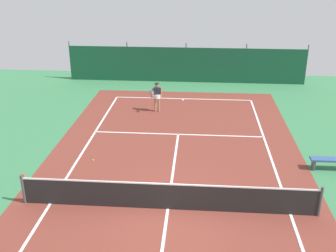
{
  "coord_description": "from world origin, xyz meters",
  "views": [
    {
      "loc": [
        0.92,
        -11.64,
        7.85
      ],
      "look_at": [
        -0.41,
        5.26,
        0.9
      ],
      "focal_mm": 43.25,
      "sensor_mm": 36.0,
      "label": 1
    }
  ],
  "objects_px": {
    "tennis_ball_near_player": "(93,160)",
    "parked_car": "(185,62)",
    "water_bottle": "(24,176)",
    "courtside_bench": "(330,161)",
    "tennis_net": "(168,196)",
    "tennis_player": "(157,95)"
  },
  "relations": [
    {
      "from": "parked_car",
      "to": "courtside_bench",
      "type": "xyz_separation_m",
      "value": [
        6.42,
        -14.63,
        -0.46
      ]
    },
    {
      "from": "tennis_ball_near_player",
      "to": "water_bottle",
      "type": "bearing_deg",
      "value": -143.34
    },
    {
      "from": "water_bottle",
      "to": "parked_car",
      "type": "bearing_deg",
      "value": 71.0
    },
    {
      "from": "tennis_ball_near_player",
      "to": "courtside_bench",
      "type": "xyz_separation_m",
      "value": [
        9.75,
        0.01,
        0.34
      ]
    },
    {
      "from": "tennis_player",
      "to": "tennis_ball_near_player",
      "type": "height_order",
      "value": "tennis_player"
    },
    {
      "from": "parked_car",
      "to": "courtside_bench",
      "type": "height_order",
      "value": "parked_car"
    },
    {
      "from": "courtside_bench",
      "to": "water_bottle",
      "type": "distance_m",
      "value": 12.17
    },
    {
      "from": "tennis_player",
      "to": "courtside_bench",
      "type": "height_order",
      "value": "tennis_player"
    },
    {
      "from": "tennis_player",
      "to": "parked_car",
      "type": "height_order",
      "value": "parked_car"
    },
    {
      "from": "tennis_player",
      "to": "parked_car",
      "type": "relative_size",
      "value": 0.38
    },
    {
      "from": "parked_car",
      "to": "water_bottle",
      "type": "height_order",
      "value": "parked_car"
    },
    {
      "from": "tennis_player",
      "to": "courtside_bench",
      "type": "xyz_separation_m",
      "value": [
        7.68,
        -6.22,
        -0.59
      ]
    },
    {
      "from": "tennis_ball_near_player",
      "to": "courtside_bench",
      "type": "distance_m",
      "value": 9.76
    },
    {
      "from": "tennis_net",
      "to": "water_bottle",
      "type": "xyz_separation_m",
      "value": [
        -5.74,
        1.62,
        -0.39
      ]
    },
    {
      "from": "water_bottle",
      "to": "courtside_bench",
      "type": "bearing_deg",
      "value": 8.1
    },
    {
      "from": "tennis_net",
      "to": "water_bottle",
      "type": "bearing_deg",
      "value": 164.22
    },
    {
      "from": "tennis_ball_near_player",
      "to": "parked_car",
      "type": "bearing_deg",
      "value": 77.17
    },
    {
      "from": "parked_car",
      "to": "courtside_bench",
      "type": "relative_size",
      "value": 2.7
    },
    {
      "from": "tennis_ball_near_player",
      "to": "parked_car",
      "type": "height_order",
      "value": "parked_car"
    },
    {
      "from": "tennis_net",
      "to": "parked_car",
      "type": "height_order",
      "value": "parked_car"
    },
    {
      "from": "water_bottle",
      "to": "tennis_net",
      "type": "bearing_deg",
      "value": -15.78
    },
    {
      "from": "parked_car",
      "to": "water_bottle",
      "type": "distance_m",
      "value": 17.3
    }
  ]
}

